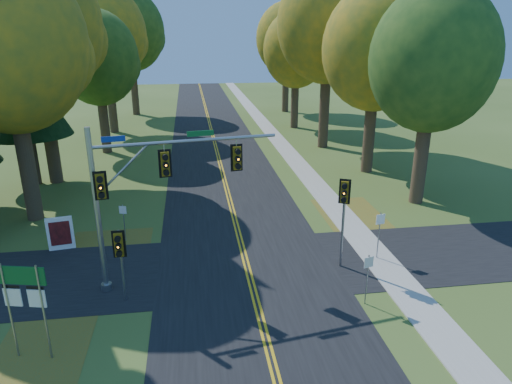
{
  "coord_description": "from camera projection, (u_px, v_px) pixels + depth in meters",
  "views": [
    {
      "loc": [
        -2.25,
        -16.29,
        10.07
      ],
      "look_at": [
        0.57,
        2.99,
        3.2
      ],
      "focal_mm": 32.0,
      "sensor_mm": 36.0,
      "label": 1
    }
  ],
  "objects": [
    {
      "name": "ground",
      "position": [
        253.0,
        289.0,
        18.85
      ],
      "size": [
        160.0,
        160.0,
        0.0
      ],
      "primitive_type": "plane",
      "color": "#3D541D",
      "rests_on": "ground"
    },
    {
      "name": "road_main",
      "position": [
        253.0,
        289.0,
        18.85
      ],
      "size": [
        8.0,
        160.0,
        0.02
      ],
      "primitive_type": "cube",
      "color": "black",
      "rests_on": "ground"
    },
    {
      "name": "road_cross",
      "position": [
        247.0,
        266.0,
        20.72
      ],
      "size": [
        60.0,
        6.0,
        0.02
      ],
      "primitive_type": "cube",
      "color": "black",
      "rests_on": "ground"
    },
    {
      "name": "centerline_left",
      "position": [
        250.0,
        289.0,
        18.83
      ],
      "size": [
        0.1,
        160.0,
        0.01
      ],
      "primitive_type": "cube",
      "color": "gold",
      "rests_on": "road_main"
    },
    {
      "name": "centerline_right",
      "position": [
        255.0,
        289.0,
        18.86
      ],
      "size": [
        0.1,
        160.0,
        0.01
      ],
      "primitive_type": "cube",
      "color": "gold",
      "rests_on": "road_main"
    },
    {
      "name": "sidewalk_east",
      "position": [
        395.0,
        278.0,
        19.69
      ],
      "size": [
        1.6,
        160.0,
        0.06
      ],
      "primitive_type": "cube",
      "color": "#9E998E",
      "rests_on": "ground"
    },
    {
      "name": "leaf_patch_w_near",
      "position": [
        106.0,
        255.0,
        21.7
      ],
      "size": [
        4.0,
        6.0,
        0.0
      ],
      "primitive_type": "cube",
      "color": "brown",
      "rests_on": "ground"
    },
    {
      "name": "leaf_patch_e",
      "position": [
        359.0,
        223.0,
        25.38
      ],
      "size": [
        3.5,
        8.0,
        0.0
      ],
      "primitive_type": "cube",
      "color": "brown",
      "rests_on": "ground"
    },
    {
      "name": "leaf_patch_w_far",
      "position": [
        40.0,
        355.0,
        15.03
      ],
      "size": [
        3.0,
        5.0,
        0.0
      ],
      "primitive_type": "cube",
      "color": "brown",
      "rests_on": "ground"
    },
    {
      "name": "tree_w_a",
      "position": [
        8.0,
        44.0,
        22.94
      ],
      "size": [
        8.0,
        8.0,
        14.15
      ],
      "color": "#38281C",
      "rests_on": "ground"
    },
    {
      "name": "tree_e_a",
      "position": [
        433.0,
        60.0,
        25.78
      ],
      "size": [
        7.2,
        7.2,
        12.73
      ],
      "color": "#38281C",
      "rests_on": "ground"
    },
    {
      "name": "tree_w_b",
      "position": [
        35.0,
        27.0,
        29.01
      ],
      "size": [
        8.6,
        8.6,
        15.38
      ],
      "color": "#38281C",
      "rests_on": "ground"
    },
    {
      "name": "tree_e_b",
      "position": [
        377.0,
        49.0,
        31.93
      ],
      "size": [
        7.6,
        7.6,
        13.33
      ],
      "color": "#38281C",
      "rests_on": "ground"
    },
    {
      "name": "tree_w_c",
      "position": [
        98.0,
        59.0,
        37.75
      ],
      "size": [
        6.8,
        6.8,
        11.91
      ],
      "color": "#38281C",
      "rests_on": "ground"
    },
    {
      "name": "tree_e_c",
      "position": [
        329.0,
        24.0,
        38.77
      ],
      "size": [
        8.8,
        8.8,
        15.79
      ],
      "color": "#38281C",
      "rests_on": "ground"
    },
    {
      "name": "tree_w_d",
      "position": [
        106.0,
        35.0,
        45.19
      ],
      "size": [
        8.2,
        8.2,
        14.56
      ],
      "color": "#38281C",
      "rests_on": "ground"
    },
    {
      "name": "tree_e_d",
      "position": [
        297.0,
        50.0,
        48.06
      ],
      "size": [
        7.0,
        7.0,
        12.32
      ],
      "color": "#38281C",
      "rests_on": "ground"
    },
    {
      "name": "tree_w_e",
      "position": [
        130.0,
        32.0,
        55.43
      ],
      "size": [
        8.4,
        8.4,
        14.97
      ],
      "color": "#38281C",
      "rests_on": "ground"
    },
    {
      "name": "tree_e_e",
      "position": [
        287.0,
        39.0,
        57.9
      ],
      "size": [
        7.8,
        7.8,
        13.74
      ],
      "color": "#38281C",
      "rests_on": "ground"
    },
    {
      "name": "pine_c",
      "position": [
        14.0,
        38.0,
        28.79
      ],
      "size": [
        5.6,
        5.6,
        20.56
      ],
      "color": "#38281C",
      "rests_on": "ground"
    },
    {
      "name": "traffic_mast",
      "position": [
        144.0,
        186.0,
        17.87
      ],
      "size": [
        7.4,
        1.66,
        6.79
      ],
      "rotation": [
        0.0,
        0.0,
        0.16
      ],
      "color": "#94989D",
      "rests_on": "ground"
    },
    {
      "name": "east_signal_pole",
      "position": [
        344.0,
        202.0,
        19.5
      ],
      "size": [
        0.46,
        0.56,
        4.22
      ],
      "rotation": [
        0.0,
        0.0,
        -0.43
      ],
      "color": "gray",
      "rests_on": "ground"
    },
    {
      "name": "ped_signal_pole",
      "position": [
        120.0,
        250.0,
        17.21
      ],
      "size": [
        0.49,
        0.56,
        3.08
      ],
      "rotation": [
        0.0,
        0.0,
        0.01
      ],
      "color": "gray",
      "rests_on": "ground"
    },
    {
      "name": "route_sign_cluster",
      "position": [
        24.0,
        293.0,
        14.18
      ],
      "size": [
        1.55,
        0.41,
        3.39
      ],
      "rotation": [
        0.0,
        0.0,
        -0.23
      ],
      "color": "gray",
      "rests_on": "ground"
    },
    {
      "name": "info_kiosk",
      "position": [
        60.0,
        234.0,
        22.05
      ],
      "size": [
        1.22,
        0.37,
        1.67
      ],
      "rotation": [
        0.0,
        0.0,
        0.17
      ],
      "color": "white",
      "rests_on": "ground"
    },
    {
      "name": "reg_sign_e_north",
      "position": [
        380.0,
        228.0,
        20.87
      ],
      "size": [
        0.44,
        0.11,
        2.32
      ],
      "rotation": [
        0.0,
        0.0,
        0.19
      ],
      "color": "gray",
      "rests_on": "ground"
    },
    {
      "name": "reg_sign_e_south",
      "position": [
        368.0,
        271.0,
        17.38
      ],
      "size": [
        0.4,
        0.14,
        2.12
      ],
      "rotation": [
        0.0,
        0.0,
        0.27
      ],
      "color": "gray",
      "rests_on": "ground"
    },
    {
      "name": "reg_sign_w",
      "position": [
        123.0,
        216.0,
        22.78
      ],
      "size": [
        0.36,
        0.14,
        1.96
      ],
      "rotation": [
        0.0,
        0.0,
        -0.31
      ],
      "color": "gray",
      "rests_on": "ground"
    }
  ]
}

